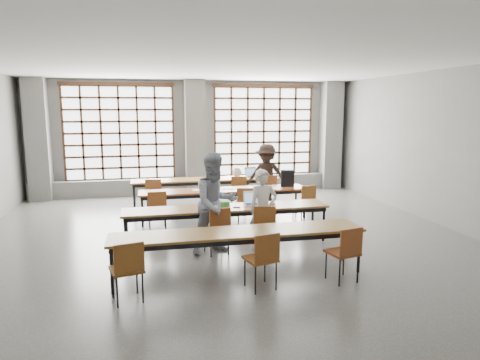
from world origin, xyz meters
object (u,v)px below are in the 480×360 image
at_px(mouse, 274,204).
at_px(green_box, 223,204).
at_px(chair_front_left, 218,226).
at_px(desk_row_c, 227,210).
at_px(chair_back_left, 154,192).
at_px(student_female, 216,203).
at_px(plastic_bag, 237,172).
at_px(laptop_front, 253,201).
at_px(chair_near_left, 128,265).
at_px(chair_back_mid, 238,189).
at_px(chair_mid_centre, 246,202).
at_px(laptop_back, 252,174).
at_px(desk_row_d, 239,235).
at_px(phone, 237,207).
at_px(backpack, 287,178).
at_px(red_pouch, 127,266).
at_px(desk_row_a, 206,181).
at_px(desk_row_b, 224,192).
at_px(chair_back_right, 268,187).
at_px(chair_mid_left, 157,206).
at_px(chair_near_right, 346,249).
at_px(student_male, 263,210).
at_px(chair_front_right, 264,223).
at_px(student_back, 267,175).
at_px(chair_mid_right, 305,199).

height_order(mouse, green_box, green_box).
bearing_deg(chair_front_left, mouse, 26.21).
relative_size(desk_row_c, chair_back_left, 4.55).
bearing_deg(chair_back_left, student_female, -72.98).
bearing_deg(plastic_bag, laptop_front, -97.01).
bearing_deg(chair_near_left, mouse, 39.74).
xyz_separation_m(chair_back_mid, chair_front_left, (-1.15, -3.50, 0.00)).
bearing_deg(chair_mid_centre, laptop_back, 72.78).
xyz_separation_m(desk_row_d, mouse, (1.08, 1.66, 0.08)).
distance_m(desk_row_c, phone, 0.22).
bearing_deg(backpack, red_pouch, -117.87).
bearing_deg(desk_row_a, mouse, -76.11).
distance_m(desk_row_b, laptop_back, 2.10).
distance_m(desk_row_c, mouse, 0.95).
xyz_separation_m(laptop_front, phone, (-0.38, -0.21, -0.05)).
relative_size(desk_row_b, desk_row_d, 1.00).
xyz_separation_m(desk_row_a, chair_mid_centre, (0.59, -2.29, -0.13)).
bearing_deg(chair_back_left, chair_back_right, -0.00).
bearing_deg(chair_near_left, chair_mid_left, 81.92).
relative_size(desk_row_a, phone, 30.77).
bearing_deg(desk_row_d, chair_back_left, 104.83).
height_order(laptop_front, laptop_back, same).
bearing_deg(laptop_back, phone, -108.44).
distance_m(desk_row_d, phone, 1.62).
distance_m(desk_row_c, laptop_front, 0.58).
distance_m(chair_back_mid, chair_front_left, 3.68).
bearing_deg(mouse, chair_near_right, -79.11).
height_order(chair_back_left, chair_back_right, same).
bearing_deg(desk_row_a, plastic_bag, 3.18).
bearing_deg(desk_row_b, chair_back_right, 36.42).
bearing_deg(chair_mid_left, laptop_back, 41.37).
relative_size(desk_row_b, student_female, 2.16).
distance_m(chair_mid_left, laptop_front, 2.18).
distance_m(student_male, plastic_bag, 4.07).
relative_size(desk_row_c, chair_near_left, 4.55).
bearing_deg(green_box, desk_row_d, -92.45).
relative_size(chair_front_right, mouse, 8.98).
xyz_separation_m(student_back, plastic_bag, (-0.70, 0.55, 0.03)).
height_order(chair_mid_right, backpack, backpack).
bearing_deg(green_box, student_back, 59.35).
xyz_separation_m(phone, red_pouch, (-2.01, -2.13, -0.24)).
bearing_deg(student_male, laptop_front, 87.02).
xyz_separation_m(laptop_front, mouse, (0.39, -0.13, -0.04)).
relative_size(desk_row_d, student_back, 2.37).
distance_m(phone, backpack, 2.63).
bearing_deg(desk_row_c, chair_mid_left, 137.19).
xyz_separation_m(chair_mid_right, mouse, (-1.16, -1.23, 0.21)).
bearing_deg(chair_back_mid, student_back, 8.99).
distance_m(chair_mid_centre, green_box, 1.36).
distance_m(chair_mid_centre, plastic_bag, 2.38).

